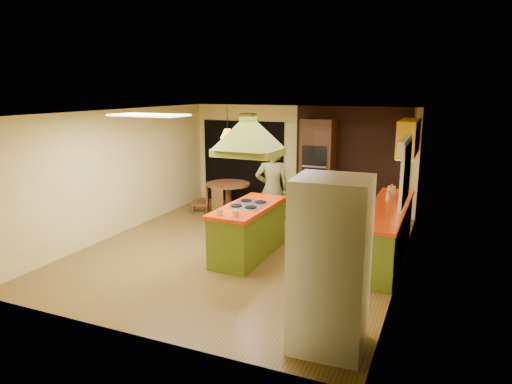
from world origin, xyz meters
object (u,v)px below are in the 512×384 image
at_px(wall_oven, 317,167).
at_px(canister_large, 391,192).
at_px(man, 272,190).
at_px(refrigerator, 330,265).
at_px(dining_table, 228,192).
at_px(kitchen_island, 249,230).

distance_m(wall_oven, canister_large, 2.50).
xyz_separation_m(man, wall_oven, (0.37, 1.96, 0.19)).
xyz_separation_m(refrigerator, wall_oven, (-1.69, 5.51, 0.12)).
distance_m(wall_oven, dining_table, 2.16).
height_order(kitchen_island, man, man).
distance_m(dining_table, canister_large, 3.82).
relative_size(man, dining_table, 1.84).
relative_size(wall_oven, canister_large, 11.21).
bearing_deg(wall_oven, refrigerator, -72.99).
bearing_deg(man, refrigerator, 99.03).
xyz_separation_m(wall_oven, canister_large, (1.86, -1.67, -0.09)).
distance_m(refrigerator, wall_oven, 5.76).
bearing_deg(man, canister_large, 166.39).
height_order(wall_oven, canister_large, wall_oven).
relative_size(kitchen_island, dining_table, 1.85).
bearing_deg(wall_oven, man, -100.73).
relative_size(man, refrigerator, 0.94).
height_order(kitchen_island, wall_oven, wall_oven).
bearing_deg(kitchen_island, man, 93.47).
relative_size(kitchen_island, refrigerator, 0.95).
relative_size(refrigerator, wall_oven, 0.89).
xyz_separation_m(man, canister_large, (2.23, 0.29, 0.09)).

